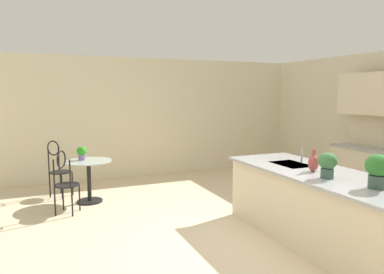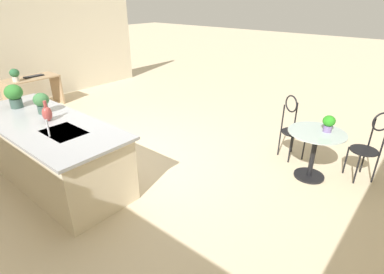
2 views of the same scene
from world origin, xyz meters
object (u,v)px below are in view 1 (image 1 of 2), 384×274
Objects in this scene: potted_plant_counter_far at (378,169)px; potted_plant_counter_near at (328,164)px; chair_by_island at (65,179)px; vase_on_counter at (313,163)px; chair_near_window at (58,166)px; bistro_table at (89,177)px; potted_plant_on_table at (82,152)px.

potted_plant_counter_far is 0.57m from potted_plant_counter_near.
chair_by_island is 3.62× the size of vase_on_counter.
chair_near_window is 4.75m from potted_plant_counter_near.
potted_plant_counter_near is (3.81, 2.80, 0.52)m from chair_near_window.
potted_plant_counter_near is (2.68, 2.74, 0.52)m from chair_by_island.
potted_plant_on_table reaches higher than bistro_table.
chair_by_island is at bearing -134.27° from potted_plant_counter_near.
potted_plant_on_table is 4.10m from potted_plant_counter_near.
chair_near_window is at bearing -141.70° from bistro_table.
bistro_table is at bearing 44.50° from potted_plant_on_table.
potted_plant_counter_far is (4.36, 2.94, 0.55)m from chair_near_window.
potted_plant_counter_far reaches higher than vase_on_counter.
chair_by_island is at bearing -129.22° from vase_on_counter.
chair_by_island is 4.34× the size of potted_plant_on_table.
bistro_table is at bearing -139.66° from vase_on_counter.
potted_plant_counter_far is at bearing 2.61° from vase_on_counter.
vase_on_counter is (2.33, 2.85, 0.46)m from chair_by_island.
potted_plant_counter_near is at bearing -165.10° from potted_plant_counter_far.
bistro_table is 0.77× the size of chair_near_window.
potted_plant_counter_near is at bearing -16.75° from vase_on_counter.
chair_by_island is (1.13, 0.05, 0.00)m from chair_near_window.
potted_plant_on_table is (-0.10, -0.10, 0.43)m from bistro_table.
potted_plant_counter_far reaches higher than chair_by_island.
chair_near_window is 0.70m from potted_plant_on_table.
bistro_table is 0.45m from potted_plant_on_table.
chair_by_island is 3.44× the size of potted_plant_counter_near.
vase_on_counter is at bearing 50.78° from chair_by_island.
chair_near_window is 1.00× the size of chair_by_island.
vase_on_counter is (-0.35, 0.11, -0.06)m from potted_plant_counter_near.
vase_on_counter reaches higher than chair_near_window.
bistro_table is at bearing 141.06° from chair_by_island.
potted_plant_counter_far is 1.25× the size of vase_on_counter.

